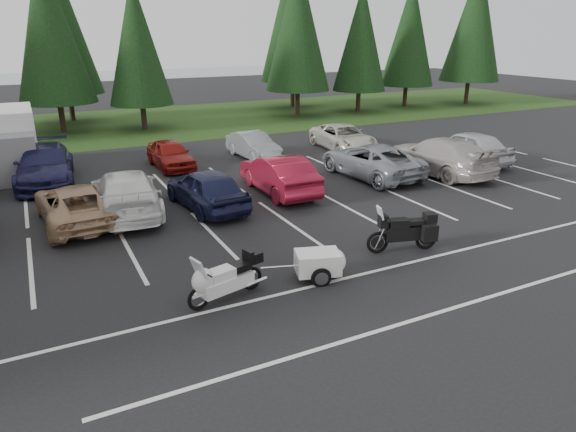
{
  "coord_description": "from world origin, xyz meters",
  "views": [
    {
      "loc": [
        -7.04,
        -13.85,
        6.26
      ],
      "look_at": [
        -0.28,
        -0.5,
        0.86
      ],
      "focal_mm": 32.0,
      "sensor_mm": 36.0,
      "label": 1
    }
  ],
  "objects_px": {
    "car_near_7": "(438,156)",
    "car_near_8": "(467,147)",
    "car_far_2": "(170,154)",
    "cargo_trailer": "(318,265)",
    "car_near_2": "(76,204)",
    "car_far_1": "(45,165)",
    "touring_motorcycle": "(226,275)",
    "car_far_4": "(343,137)",
    "car_near_6": "(371,160)",
    "car_near_3": "(126,192)",
    "box_truck": "(8,143)",
    "car_near_4": "(206,189)",
    "car_near_5": "(279,174)",
    "car_far_3": "(253,145)",
    "adventure_motorcycle": "(403,228)"
  },
  "relations": [
    {
      "from": "car_far_2",
      "to": "car_far_3",
      "type": "xyz_separation_m",
      "value": [
        4.38,
        0.07,
        -0.01
      ]
    },
    {
      "from": "car_far_2",
      "to": "car_near_5",
      "type": "bearing_deg",
      "value": -66.8
    },
    {
      "from": "car_near_3",
      "to": "car_near_8",
      "type": "bearing_deg",
      "value": -173.49
    },
    {
      "from": "car_near_2",
      "to": "box_truck",
      "type": "bearing_deg",
      "value": -80.21
    },
    {
      "from": "box_truck",
      "to": "car_near_8",
      "type": "xyz_separation_m",
      "value": [
        20.44,
        -7.82,
        -0.64
      ]
    },
    {
      "from": "box_truck",
      "to": "car_near_7",
      "type": "height_order",
      "value": "box_truck"
    },
    {
      "from": "car_near_7",
      "to": "cargo_trailer",
      "type": "xyz_separation_m",
      "value": [
        -10.39,
        -6.89,
        -0.45
      ]
    },
    {
      "from": "car_near_8",
      "to": "car_far_2",
      "type": "relative_size",
      "value": 1.21
    },
    {
      "from": "car_far_2",
      "to": "cargo_trailer",
      "type": "height_order",
      "value": "car_far_2"
    },
    {
      "from": "car_far_2",
      "to": "car_far_1",
      "type": "bearing_deg",
      "value": 179.59
    },
    {
      "from": "car_near_7",
      "to": "car_near_8",
      "type": "distance_m",
      "value": 2.93
    },
    {
      "from": "box_truck",
      "to": "touring_motorcycle",
      "type": "xyz_separation_m",
      "value": [
        4.7,
        -15.62,
        -0.78
      ]
    },
    {
      "from": "car_near_2",
      "to": "car_near_4",
      "type": "xyz_separation_m",
      "value": [
        4.5,
        -0.5,
        0.08
      ]
    },
    {
      "from": "car_far_3",
      "to": "car_far_4",
      "type": "relative_size",
      "value": 0.82
    },
    {
      "from": "car_near_2",
      "to": "car_far_1",
      "type": "distance_m",
      "value": 5.96
    },
    {
      "from": "car_near_5",
      "to": "touring_motorcycle",
      "type": "distance_m",
      "value": 9.01
    },
    {
      "from": "car_near_8",
      "to": "car_far_1",
      "type": "bearing_deg",
      "value": -16.57
    },
    {
      "from": "car_near_4",
      "to": "car_far_4",
      "type": "relative_size",
      "value": 0.92
    },
    {
      "from": "car_near_5",
      "to": "car_far_1",
      "type": "height_order",
      "value": "car_far_1"
    },
    {
      "from": "car_near_3",
      "to": "car_far_3",
      "type": "bearing_deg",
      "value": -135.78
    },
    {
      "from": "car_far_1",
      "to": "car_far_3",
      "type": "xyz_separation_m",
      "value": [
        9.93,
        0.25,
        -0.15
      ]
    },
    {
      "from": "car_near_5",
      "to": "car_near_7",
      "type": "distance_m",
      "value": 7.93
    },
    {
      "from": "car_near_5",
      "to": "car_far_4",
      "type": "distance_m",
      "value": 8.92
    },
    {
      "from": "box_truck",
      "to": "car_near_6",
      "type": "relative_size",
      "value": 1.03
    },
    {
      "from": "car_near_3",
      "to": "car_far_1",
      "type": "xyz_separation_m",
      "value": [
        -2.41,
        5.67,
        0.01
      ]
    },
    {
      "from": "car_near_7",
      "to": "touring_motorcycle",
      "type": "bearing_deg",
      "value": 24.24
    },
    {
      "from": "car_near_2",
      "to": "car_far_3",
      "type": "relative_size",
      "value": 1.23
    },
    {
      "from": "car_far_4",
      "to": "car_near_5",
      "type": "bearing_deg",
      "value": -135.79
    },
    {
      "from": "car_near_8",
      "to": "car_far_2",
      "type": "distance_m",
      "value": 14.72
    },
    {
      "from": "car_near_6",
      "to": "car_near_3",
      "type": "bearing_deg",
      "value": -3.17
    },
    {
      "from": "box_truck",
      "to": "car_near_2",
      "type": "bearing_deg",
      "value": -76.4
    },
    {
      "from": "car_near_2",
      "to": "touring_motorcycle",
      "type": "height_order",
      "value": "car_near_2"
    },
    {
      "from": "car_near_4",
      "to": "box_truck",
      "type": "bearing_deg",
      "value": -59.22
    },
    {
      "from": "car_far_3",
      "to": "cargo_trailer",
      "type": "xyz_separation_m",
      "value": [
        -3.99,
        -13.6,
        -0.27
      ]
    },
    {
      "from": "adventure_motorcycle",
      "to": "car_far_1",
      "type": "bearing_deg",
      "value": 140.79
    },
    {
      "from": "box_truck",
      "to": "car_far_1",
      "type": "relative_size",
      "value": 1.01
    },
    {
      "from": "box_truck",
      "to": "cargo_trailer",
      "type": "distance_m",
      "value": 17.29
    },
    {
      "from": "car_near_4",
      "to": "car_far_4",
      "type": "xyz_separation_m",
      "value": [
        10.08,
        6.32,
        -0.09
      ]
    },
    {
      "from": "car_near_3",
      "to": "adventure_motorcycle",
      "type": "height_order",
      "value": "car_near_3"
    },
    {
      "from": "car_far_2",
      "to": "car_near_2",
      "type": "bearing_deg",
      "value": -130.94
    },
    {
      "from": "car_far_3",
      "to": "car_near_4",
      "type": "bearing_deg",
      "value": -129.68
    },
    {
      "from": "car_near_7",
      "to": "car_near_6",
      "type": "bearing_deg",
      "value": -20.7
    },
    {
      "from": "car_near_2",
      "to": "adventure_motorcycle",
      "type": "bearing_deg",
      "value": 136.56
    },
    {
      "from": "car_near_2",
      "to": "car_far_4",
      "type": "relative_size",
      "value": 1.01
    },
    {
      "from": "box_truck",
      "to": "car_far_4",
      "type": "relative_size",
      "value": 1.15
    },
    {
      "from": "car_near_6",
      "to": "car_far_2",
      "type": "bearing_deg",
      "value": -40.48
    },
    {
      "from": "car_near_4",
      "to": "cargo_trailer",
      "type": "distance_m",
      "value": 6.98
    },
    {
      "from": "car_near_4",
      "to": "car_near_5",
      "type": "distance_m",
      "value": 3.31
    },
    {
      "from": "car_far_1",
      "to": "adventure_motorcycle",
      "type": "distance_m",
      "value": 15.8
    },
    {
      "from": "touring_motorcycle",
      "to": "car_far_4",
      "type": "bearing_deg",
      "value": 33.48
    }
  ]
}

